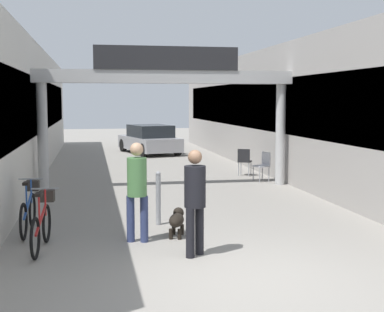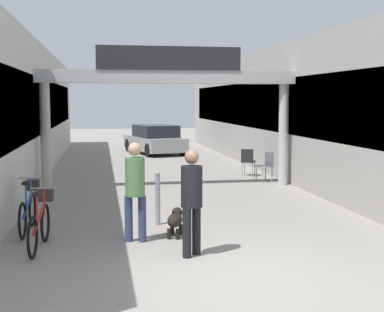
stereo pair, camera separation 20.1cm
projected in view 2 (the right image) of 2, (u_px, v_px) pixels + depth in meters
The scene contains 12 objects.
ground_plane at pixel (240, 278), 7.43m from camera, with size 80.00×80.00×0.00m, color gray.
storefront_right at pixel (301, 111), 18.85m from camera, with size 3.00×26.00×4.17m.
arcade_sign_gateway at pixel (169, 89), 14.78m from camera, with size 7.40×0.47×3.93m.
pedestrian_with_dog at pixel (135, 185), 9.25m from camera, with size 0.42×0.42×1.74m.
pedestrian_companion at pixel (192, 196), 8.39m from camera, with size 0.48×0.48×1.69m.
dog_on_leash at pixel (175, 220), 9.70m from camera, with size 0.42×0.70×0.49m.
bicycle_red_nearest at pixel (40, 222), 8.91m from camera, with size 0.46×1.69×0.98m.
bicycle_blue_second at pixel (29, 208), 10.05m from camera, with size 0.46×1.69×0.98m.
bollard_post_metal at pixel (158, 198), 10.57m from camera, with size 0.10×0.10×1.07m.
cafe_chair_aluminium_nearer at pixel (266, 164), 16.23m from camera, with size 0.50×0.50×0.89m.
cafe_chair_black_farther at pixel (248, 160), 17.39m from camera, with size 0.54×0.54×0.89m.
parked_car_silver at pixel (155, 140), 24.79m from camera, with size 2.70×4.31×1.33m.
Camera 2 is at (-1.87, -7.00, 2.46)m, focal length 50.00 mm.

